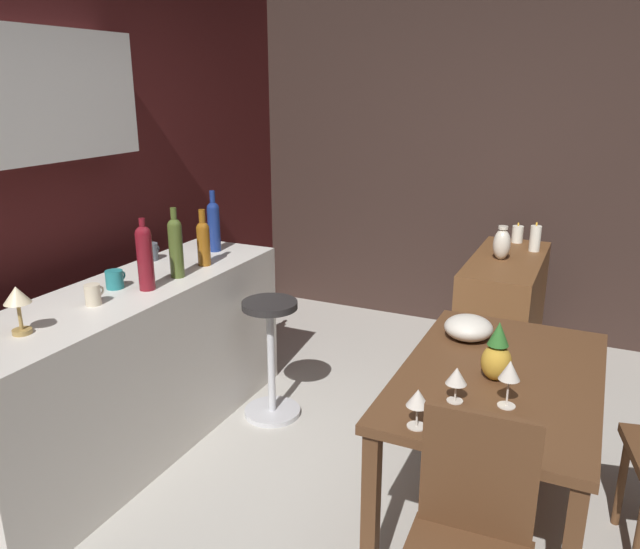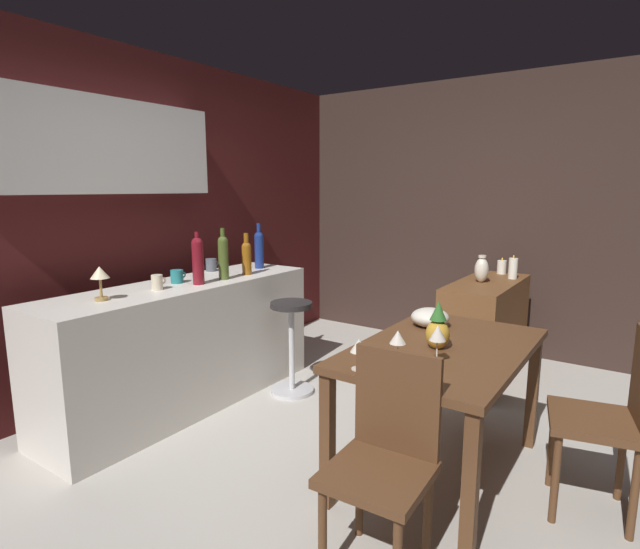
# 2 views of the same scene
# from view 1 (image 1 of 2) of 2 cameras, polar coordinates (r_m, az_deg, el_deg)

# --- Properties ---
(ground_plane) EXTENTS (9.00, 9.00, 0.00)m
(ground_plane) POSITION_cam_1_polar(r_m,az_deg,el_deg) (3.07, 7.28, -21.39)
(ground_plane) COLOR #B7B2A8
(wall_kitchen_back) EXTENTS (5.20, 0.33, 2.60)m
(wall_kitchen_back) POSITION_cam_1_polar(r_m,az_deg,el_deg) (3.58, -25.79, 7.63)
(wall_kitchen_back) COLOR #4C1919
(wall_kitchen_back) RESTS_ON ground_plane
(wall_side_right) EXTENTS (0.10, 4.40, 2.60)m
(wall_side_right) POSITION_cam_1_polar(r_m,az_deg,el_deg) (4.98, 13.77, 9.81)
(wall_side_right) COLOR #33231E
(wall_side_right) RESTS_ON ground_plane
(dining_table) EXTENTS (1.29, 0.80, 0.74)m
(dining_table) POSITION_cam_1_polar(r_m,az_deg,el_deg) (2.78, 16.21, -10.44)
(dining_table) COLOR #56351E
(dining_table) RESTS_ON ground_plane
(kitchen_counter) EXTENTS (2.10, 0.60, 0.90)m
(kitchen_counter) POSITION_cam_1_polar(r_m,az_deg,el_deg) (3.47, -17.06, -8.37)
(kitchen_counter) COLOR silver
(kitchen_counter) RESTS_ON ground_plane
(sideboard_cabinet) EXTENTS (1.10, 0.44, 0.82)m
(sideboard_cabinet) POSITION_cam_1_polar(r_m,az_deg,el_deg) (4.32, 16.47, -3.74)
(sideboard_cabinet) COLOR brown
(sideboard_cabinet) RESTS_ON ground_plane
(chair_near_window) EXTENTS (0.42, 0.42, 0.90)m
(chair_near_window) POSITION_cam_1_polar(r_m,az_deg,el_deg) (2.22, 13.58, -22.98)
(chair_near_window) COLOR #56351E
(chair_near_window) RESTS_ON ground_plane
(bar_stool) EXTENTS (0.34, 0.34, 0.72)m
(bar_stool) POSITION_cam_1_polar(r_m,az_deg,el_deg) (3.65, -4.55, -7.48)
(bar_stool) COLOR #262323
(bar_stool) RESTS_ON ground_plane
(wine_glass_left) EXTENTS (0.08, 0.08, 0.15)m
(wine_glass_left) POSITION_cam_1_polar(r_m,az_deg,el_deg) (2.23, 9.04, -11.30)
(wine_glass_left) COLOR silver
(wine_glass_left) RESTS_ON dining_table
(wine_glass_right) EXTENTS (0.08, 0.08, 0.19)m
(wine_glass_right) POSITION_cam_1_polar(r_m,az_deg,el_deg) (2.42, 17.14, -8.58)
(wine_glass_right) COLOR silver
(wine_glass_right) RESTS_ON dining_table
(wine_glass_center) EXTENTS (0.08, 0.08, 0.14)m
(wine_glass_center) POSITION_cam_1_polar(r_m,az_deg,el_deg) (2.43, 12.51, -9.20)
(wine_glass_center) COLOR silver
(wine_glass_center) RESTS_ON dining_table
(pineapple_centerpiece) EXTENTS (0.12, 0.12, 0.25)m
(pineapple_centerpiece) POSITION_cam_1_polar(r_m,az_deg,el_deg) (2.64, 16.04, -7.19)
(pineapple_centerpiece) COLOR gold
(pineapple_centerpiece) RESTS_ON dining_table
(fruit_bowl) EXTENTS (0.23, 0.23, 0.11)m
(fruit_bowl) POSITION_cam_1_polar(r_m,az_deg,el_deg) (3.03, 13.57, -4.80)
(fruit_bowl) COLOR beige
(fruit_bowl) RESTS_ON dining_table
(wine_bottle_cobalt) EXTENTS (0.08, 0.08, 0.38)m
(wine_bottle_cobalt) POSITION_cam_1_polar(r_m,az_deg,el_deg) (3.89, -9.80, 4.63)
(wine_bottle_cobalt) COLOR navy
(wine_bottle_cobalt) RESTS_ON kitchen_counter
(wine_bottle_amber) EXTENTS (0.07, 0.07, 0.33)m
(wine_bottle_amber) POSITION_cam_1_polar(r_m,az_deg,el_deg) (3.59, -10.74, 3.11)
(wine_bottle_amber) COLOR #8C5114
(wine_bottle_amber) RESTS_ON kitchen_counter
(wine_bottle_olive) EXTENTS (0.08, 0.08, 0.38)m
(wine_bottle_olive) POSITION_cam_1_polar(r_m,az_deg,el_deg) (3.39, -13.20, 2.67)
(wine_bottle_olive) COLOR #475623
(wine_bottle_olive) RESTS_ON kitchen_counter
(wine_bottle_ruby) EXTENTS (0.08, 0.08, 0.37)m
(wine_bottle_ruby) POSITION_cam_1_polar(r_m,az_deg,el_deg) (3.22, -15.90, 1.72)
(wine_bottle_ruby) COLOR maroon
(wine_bottle_ruby) RESTS_ON kitchen_counter
(cup_cream) EXTENTS (0.11, 0.07, 0.10)m
(cup_cream) POSITION_cam_1_polar(r_m,az_deg,el_deg) (3.11, -20.25, -1.75)
(cup_cream) COLOR beige
(cup_cream) RESTS_ON kitchen_counter
(cup_slate) EXTENTS (0.12, 0.09, 0.10)m
(cup_slate) POSITION_cam_1_polar(r_m,az_deg,el_deg) (3.79, -15.38, 2.05)
(cup_slate) COLOR #515660
(cup_slate) RESTS_ON kitchen_counter
(cup_teal) EXTENTS (0.12, 0.09, 0.09)m
(cup_teal) POSITION_cam_1_polar(r_m,az_deg,el_deg) (3.33, -18.46, -0.43)
(cup_teal) COLOR teal
(cup_teal) RESTS_ON kitchen_counter
(counter_lamp) EXTENTS (0.11, 0.11, 0.21)m
(counter_lamp) POSITION_cam_1_polar(r_m,az_deg,el_deg) (2.84, -26.20, -2.12)
(counter_lamp) COLOR #A58447
(counter_lamp) RESTS_ON kitchen_counter
(pillar_candle_tall) EXTENTS (0.07, 0.07, 0.20)m
(pillar_candle_tall) POSITION_cam_1_polar(r_m,az_deg,el_deg) (4.40, 19.28, 3.16)
(pillar_candle_tall) COLOR white
(pillar_candle_tall) RESTS_ON sideboard_cabinet
(pillar_candle_short) EXTENTS (0.08, 0.08, 0.15)m
(pillar_candle_short) POSITION_cam_1_polar(r_m,az_deg,el_deg) (4.61, 17.80, 3.57)
(pillar_candle_short) COLOR white
(pillar_candle_short) RESTS_ON sideboard_cabinet
(vase_ceramic_ivory) EXTENTS (0.11, 0.11, 0.22)m
(vase_ceramic_ivory) POSITION_cam_1_polar(r_m,az_deg,el_deg) (4.12, 16.46, 2.74)
(vase_ceramic_ivory) COLOR beige
(vase_ceramic_ivory) RESTS_ON sideboard_cabinet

